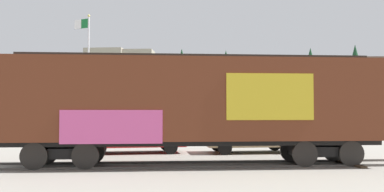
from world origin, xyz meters
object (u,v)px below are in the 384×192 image
object	(u,v)px
parked_car_tan	(250,136)
parked_car_red	(134,135)
freight_car	(196,102)
flagpole	(86,63)

from	to	relation	value
parked_car_tan	parked_car_red	bearing A→B (deg)	179.07
parked_car_red	parked_car_tan	distance (m)	5.55
freight_car	parked_car_red	distance (m)	5.57
freight_car	parked_car_tan	bearing A→B (deg)	58.19
freight_car	flagpole	distance (m)	15.15
flagpole	parked_car_tan	xyz separation A→B (m)	(9.64, -8.65, -4.46)
parked_car_red	parked_car_tan	bearing A→B (deg)	-0.93
parked_car_red	parked_car_tan	size ratio (longest dim) A/B	1.11
freight_car	parked_car_tan	world-z (taller)	freight_car
parked_car_tan	freight_car	bearing A→B (deg)	-121.81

